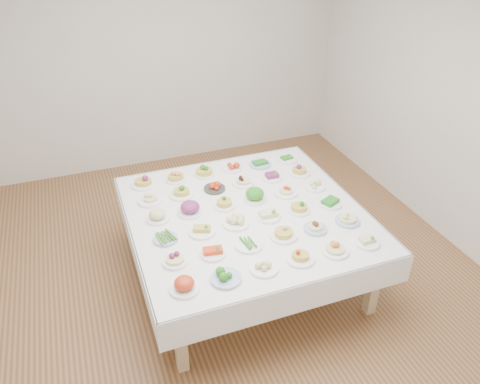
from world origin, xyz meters
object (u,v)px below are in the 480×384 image
object	(u,v)px
display_table	(246,218)
dish_18	(157,215)
dish_0	(184,283)
dish_35	(287,158)

from	to	relation	value
display_table	dish_18	distance (m)	0.81
dish_0	dish_35	world-z (taller)	dish_0
display_table	dish_0	size ratio (longest dim) A/B	9.61
dish_0	dish_35	xyz separation A→B (m)	(1.58, 1.58, -0.03)
dish_18	dish_35	bearing A→B (deg)	21.63
display_table	dish_35	xyz separation A→B (m)	(0.79, 0.79, 0.10)
display_table	dish_35	size ratio (longest dim) A/B	8.97
dish_35	dish_0	bearing A→B (deg)	-135.03
display_table	dish_0	world-z (taller)	dish_0
display_table	dish_35	bearing A→B (deg)	44.86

